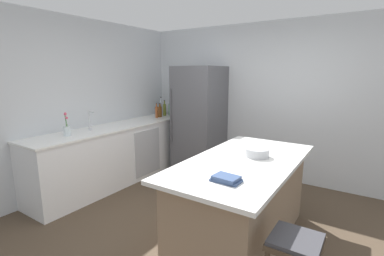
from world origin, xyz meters
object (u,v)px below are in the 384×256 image
kitchen_island (242,200)px  bar_stool (295,252)px  soda_bottle (161,109)px  olive_oil_bottle (165,110)px  vinegar_bottle (157,112)px  flower_vase (67,129)px  whiskey_bottle (160,111)px  sink_faucet (90,120)px  cookbook_stack (226,179)px  gin_bottle (170,109)px  mixing_bowl (257,152)px  refrigerator (199,120)px

kitchen_island → bar_stool: 0.99m
kitchen_island → soda_bottle: (-2.41, 1.59, 0.63)m
kitchen_island → olive_oil_bottle: (-2.41, 1.70, 0.60)m
bar_stool → vinegar_bottle: bearing=145.6°
flower_vase → whiskey_bottle: 1.95m
flower_vase → soda_bottle: size_ratio=0.85×
kitchen_island → sink_faucet: size_ratio=6.59×
bar_stool → cookbook_stack: size_ratio=2.66×
sink_faucet → cookbook_stack: bearing=-13.0°
gin_bottle → vinegar_bottle: gin_bottle is taller
bar_stool → whiskey_bottle: (-3.07, 2.20, 0.52)m
soda_bottle → cookbook_stack: (2.51, -2.21, -0.16)m
kitchen_island → gin_bottle: size_ratio=6.54×
sink_faucet → cookbook_stack: 2.61m
olive_oil_bottle → vinegar_bottle: 0.30m
sink_faucet → olive_oil_bottle: (0.03, 1.72, -0.04)m
flower_vase → vinegar_bottle: (0.02, 1.84, 0.02)m
sink_faucet → vinegar_bottle: size_ratio=1.06×
gin_bottle → cookbook_stack: size_ratio=1.25×
olive_oil_bottle → soda_bottle: bearing=-90.4°
gin_bottle → olive_oil_bottle: 0.12m
bar_stool → soda_bottle: 3.90m
bar_stool → gin_bottle: bearing=140.7°
olive_oil_bottle → whiskey_bottle: (0.03, -0.18, -0.01)m
gin_bottle → olive_oil_bottle: size_ratio=0.97×
mixing_bowl → cookbook_stack: bearing=-87.8°
soda_bottle → mixing_bowl: bearing=-29.5°
refrigerator → flower_vase: 2.22m
bar_stool → gin_bottle: gin_bottle is taller
whiskey_bottle → vinegar_bottle: bearing=-85.5°
refrigerator → bar_stool: 3.24m
sink_faucet → mixing_bowl: bearing=4.9°
bar_stool → vinegar_bottle: vinegar_bottle is taller
soda_bottle → mixing_bowl: size_ratio=1.49×
olive_oil_bottle → whiskey_bottle: size_ratio=1.16×
refrigerator → cookbook_stack: refrigerator is taller
refrigerator → mixing_bowl: refrigerator is taller
whiskey_bottle → cookbook_stack: bearing=-40.6°
bar_stool → whiskey_bottle: whiskey_bottle is taller
vinegar_bottle → cookbook_stack: bearing=-39.2°
olive_oil_bottle → whiskey_bottle: bearing=-79.6°
soda_bottle → mixing_bowl: soda_bottle is taller
flower_vase → soda_bottle: 2.03m
kitchen_island → soda_bottle: soda_bottle is taller
vinegar_bottle → kitchen_island: bearing=-30.7°
sink_faucet → olive_oil_bottle: bearing=89.1°
flower_vase → olive_oil_bottle: flower_vase is taller
kitchen_island → olive_oil_bottle: bearing=144.8°
refrigerator → gin_bottle: bearing=167.6°
refrigerator → mixing_bowl: (1.61, -1.42, 0.00)m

